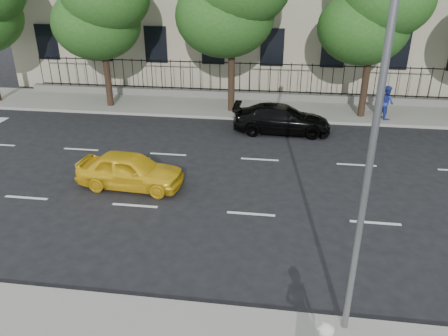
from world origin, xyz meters
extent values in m
plane|color=black|center=(0.00, 0.00, 0.00)|extent=(120.00, 120.00, 0.00)
cube|color=gray|center=(0.00, 14.00, 0.07)|extent=(60.00, 4.00, 0.15)
cube|color=slate|center=(0.00, 15.70, 0.35)|extent=(30.00, 0.50, 0.40)
cube|color=black|center=(0.00, 15.70, 0.65)|extent=(28.80, 0.05, 0.05)
cube|color=black|center=(0.00, 15.70, 2.25)|extent=(28.80, 0.05, 0.05)
cylinder|color=slate|center=(2.50, -2.30, 4.15)|extent=(0.14, 0.14, 8.00)
cylinder|color=#382619|center=(-9.00, 13.20, 1.64)|extent=(0.36, 0.36, 2.97)
ellipsoid|color=#274F1A|center=(-9.40, 13.50, 4.62)|extent=(4.75, 4.75, 3.90)
cylinder|color=#382619|center=(-2.00, 13.20, 1.81)|extent=(0.36, 0.36, 3.32)
ellipsoid|color=#274F1A|center=(-2.40, 13.50, 5.09)|extent=(5.13, 5.13, 4.21)
cylinder|color=#382619|center=(5.00, 13.20, 1.69)|extent=(0.36, 0.36, 3.08)
ellipsoid|color=#274F1A|center=(4.60, 13.50, 4.67)|extent=(4.56, 4.56, 3.74)
ellipsoid|color=#274F1A|center=(5.50, 13.00, 5.99)|extent=(4.32, 4.32, 3.55)
imported|color=yellow|center=(-4.57, 3.87, 0.67)|extent=(4.01, 1.84, 1.33)
imported|color=black|center=(0.82, 10.48, 0.68)|extent=(4.72, 1.93, 1.37)
imported|color=navy|center=(6.15, 12.95, 1.02)|extent=(0.92, 1.02, 1.73)
camera|label=1|loc=(0.84, -9.97, 7.53)|focal=35.00mm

